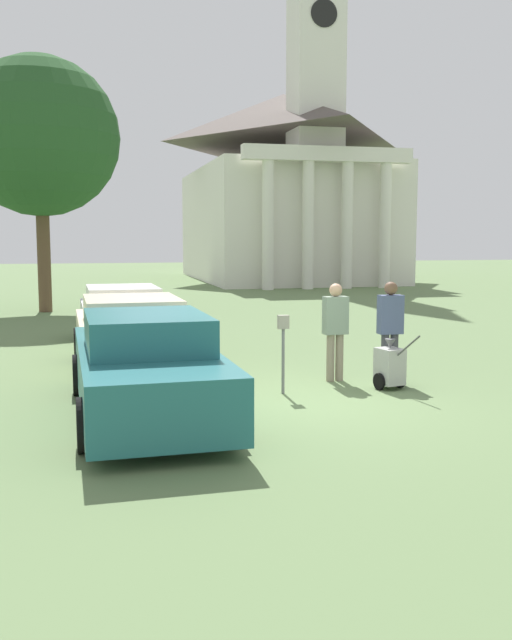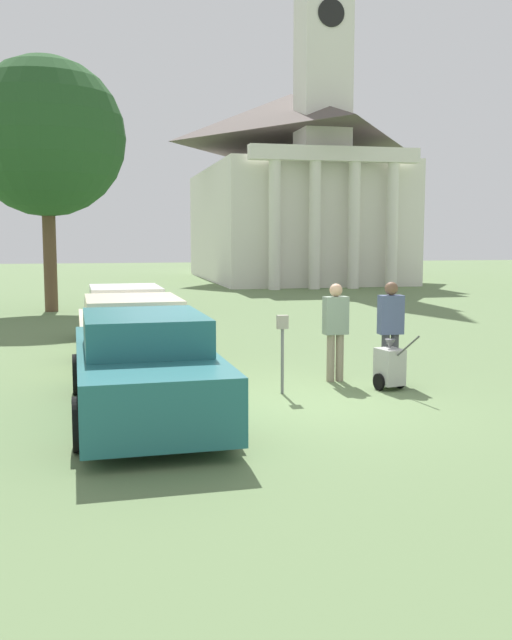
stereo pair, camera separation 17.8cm
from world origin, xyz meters
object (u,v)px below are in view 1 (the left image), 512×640
object	(u,v)px
parked_car_teal	(146,368)
parked_car_white	(122,318)
parking_meter	(283,339)
parked_car_cream	(132,337)
church	(285,183)
person_worker	(335,326)
equipment_cart	(390,366)
person_supervisor	(390,325)

from	to	relation	value
parked_car_teal	parked_car_white	bearing A→B (deg)	88.24
parked_car_white	parking_meter	xyz separation A→B (m)	(2.28, -5.67, 0.23)
parked_car_cream	church	bearing A→B (deg)	67.09
person_worker	church	bearing A→B (deg)	-107.40
parked_car_teal	person_worker	world-z (taller)	person_worker
person_worker	church	world-z (taller)	church
equipment_cart	parking_meter	bearing A→B (deg)	165.96
parked_car_teal	parking_meter	world-z (taller)	parked_car_teal
parked_car_white	parking_meter	world-z (taller)	parked_car_white
parking_meter	church	size ratio (longest dim) A/B	0.06
person_worker	person_supervisor	distance (m)	0.95
parked_car_teal	church	distance (m)	32.90
parking_meter	equipment_cart	bearing A→B (deg)	-1.80
parked_car_cream	person_worker	xyz separation A→B (m)	(3.44, -1.51, 0.30)
person_supervisor	equipment_cart	size ratio (longest dim) A/B	1.75
equipment_cart	parked_car_teal	bearing A→B (deg)	179.60
parked_car_cream	parked_car_white	xyz separation A→B (m)	(0.00, 3.39, -0.01)
person_worker	person_supervisor	world-z (taller)	person_supervisor
parked_car_cream	person_worker	bearing A→B (deg)	-25.40
parked_car_cream	parked_car_white	size ratio (longest dim) A/B	1.04
parked_car_cream	equipment_cart	world-z (taller)	parked_car_cream
parking_meter	equipment_cart	xyz separation A→B (m)	(1.83, -0.06, -0.51)
parked_car_white	person_supervisor	bearing A→B (deg)	-51.88
parked_car_cream	equipment_cart	size ratio (longest dim) A/B	5.17
parked_car_white	person_worker	size ratio (longest dim) A/B	2.90
parked_car_cream	person_worker	distance (m)	3.77
parked_car_white	parked_car_teal	bearing A→B (deg)	-91.76
parked_car_teal	parking_meter	xyz separation A→B (m)	(2.28, 0.92, 0.21)
person_worker	parking_meter	bearing A→B (deg)	30.23
church	person_worker	bearing A→B (deg)	-103.96
person_worker	person_supervisor	bearing A→B (deg)	158.12
parked_car_teal	equipment_cart	xyz separation A→B (m)	(4.11, 0.86, -0.30)
person_worker	person_supervisor	size ratio (longest dim) A/B	0.98
parking_meter	person_supervisor	world-z (taller)	person_supervisor
parked_car_cream	equipment_cart	bearing A→B (deg)	-31.39
person_supervisor	church	xyz separation A→B (m)	(6.32, 29.34, 4.64)
parking_meter	church	bearing A→B (deg)	74.30
parked_car_cream	person_supervisor	bearing A→B (deg)	-24.35
parking_meter	person_worker	distance (m)	1.40
equipment_cart	person_supervisor	bearing A→B (deg)	54.50
parked_car_teal	person_supervisor	bearing A→B (deg)	16.05
parking_meter	person_worker	bearing A→B (deg)	33.67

